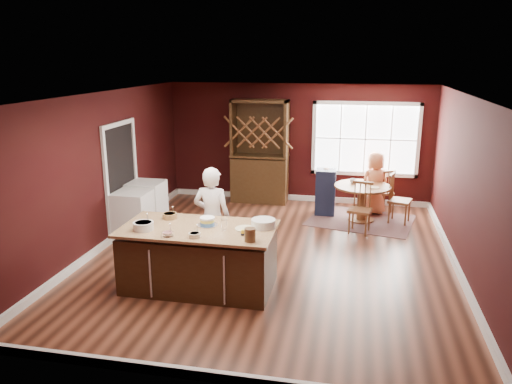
% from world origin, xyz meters
% --- Properties ---
extents(room_shell, '(7.00, 7.00, 7.00)m').
position_xyz_m(room_shell, '(0.00, 0.00, 1.35)').
color(room_shell, brown).
rests_on(room_shell, ground).
extents(window, '(2.36, 0.10, 1.66)m').
position_xyz_m(window, '(1.50, 3.47, 1.50)').
color(window, white).
rests_on(window, room_shell).
extents(doorway, '(0.08, 1.26, 2.13)m').
position_xyz_m(doorway, '(-2.97, 0.60, 1.02)').
color(doorway, white).
rests_on(doorway, room_shell).
extents(kitchen_island, '(2.20, 1.15, 0.92)m').
position_xyz_m(kitchen_island, '(-0.84, -1.37, 0.44)').
color(kitchen_island, '#3D2C17').
rests_on(kitchen_island, ground).
extents(dining_table, '(1.14, 1.14, 0.75)m').
position_xyz_m(dining_table, '(1.48, 2.22, 0.53)').
color(dining_table, brown).
rests_on(dining_table, ground).
extents(baker, '(0.62, 0.43, 1.65)m').
position_xyz_m(baker, '(-0.85, -0.64, 0.82)').
color(baker, silver).
rests_on(baker, ground).
extents(layer_cake, '(0.30, 0.30, 0.12)m').
position_xyz_m(layer_cake, '(-0.74, -1.26, 0.98)').
color(layer_cake, white).
rests_on(layer_cake, kitchen_island).
extents(bowl_blue, '(0.29, 0.29, 0.11)m').
position_xyz_m(bowl_blue, '(-1.57, -1.61, 0.98)').
color(bowl_blue, white).
rests_on(bowl_blue, kitchen_island).
extents(bowl_yellow, '(0.22, 0.22, 0.08)m').
position_xyz_m(bowl_yellow, '(-1.39, -1.06, 0.96)').
color(bowl_yellow, '#8B6349').
rests_on(bowl_yellow, kitchen_island).
extents(bowl_pink, '(0.16, 0.16, 0.06)m').
position_xyz_m(bowl_pink, '(-1.14, -1.80, 0.95)').
color(bowl_pink, white).
rests_on(bowl_pink, kitchen_island).
extents(bowl_olive, '(0.16, 0.16, 0.06)m').
position_xyz_m(bowl_olive, '(-0.77, -1.76, 0.95)').
color(bowl_olive, beige).
rests_on(bowl_olive, kitchen_island).
extents(drinking_glass, '(0.08, 0.08, 0.16)m').
position_xyz_m(drinking_glass, '(-0.45, -1.40, 1.00)').
color(drinking_glass, silver).
rests_on(drinking_glass, kitchen_island).
extents(dinner_plate, '(0.29, 0.29, 0.02)m').
position_xyz_m(dinner_plate, '(-0.16, -1.32, 0.93)').
color(dinner_plate, '#F8F1C2').
rests_on(dinner_plate, kitchen_island).
extents(white_tub, '(0.34, 0.34, 0.12)m').
position_xyz_m(white_tub, '(0.07, -1.17, 0.98)').
color(white_tub, white).
rests_on(white_tub, kitchen_island).
extents(stoneware_crock, '(0.15, 0.15, 0.18)m').
position_xyz_m(stoneware_crock, '(-0.00, -1.76, 1.01)').
color(stoneware_crock, '#422A1E').
rests_on(stoneware_crock, kitchen_island).
extents(toy_figurine, '(0.05, 0.05, 0.09)m').
position_xyz_m(toy_figurine, '(-0.14, -1.57, 0.96)').
color(toy_figurine, yellow).
rests_on(toy_figurine, kitchen_island).
extents(rug, '(2.31, 1.96, 0.01)m').
position_xyz_m(rug, '(1.48, 2.22, 0.01)').
color(rug, brown).
rests_on(rug, ground).
extents(chair_east, '(0.52, 0.53, 1.02)m').
position_xyz_m(chair_east, '(2.23, 2.24, 0.51)').
color(chair_east, '#96582E').
rests_on(chair_east, ground).
extents(chair_south, '(0.49, 0.47, 0.99)m').
position_xyz_m(chair_south, '(1.44, 1.48, 0.49)').
color(chair_south, '#9D542B').
rests_on(chair_south, ground).
extents(chair_north, '(0.53, 0.52, 0.97)m').
position_xyz_m(chair_north, '(1.90, 2.92, 0.48)').
color(chair_north, brown).
rests_on(chair_north, ground).
extents(seated_woman, '(0.79, 0.69, 1.35)m').
position_xyz_m(seated_woman, '(1.74, 2.74, 0.67)').
color(seated_woman, '#DD7F50').
rests_on(seated_woman, ground).
extents(high_chair, '(0.42, 0.42, 1.02)m').
position_xyz_m(high_chair, '(0.72, 2.53, 0.51)').
color(high_chair, '#232C45').
rests_on(high_chair, ground).
extents(toddler, '(0.18, 0.14, 0.26)m').
position_xyz_m(toddler, '(0.73, 2.57, 0.81)').
color(toddler, '#8CA5BF').
rests_on(toddler, high_chair).
extents(table_plate, '(0.20, 0.20, 0.01)m').
position_xyz_m(table_plate, '(1.70, 2.07, 0.76)').
color(table_plate, beige).
rests_on(table_plate, dining_table).
extents(table_cup, '(0.16, 0.16, 0.10)m').
position_xyz_m(table_cup, '(1.28, 2.37, 0.80)').
color(table_cup, silver).
rests_on(table_cup, dining_table).
extents(hutch, '(1.28, 0.53, 2.35)m').
position_xyz_m(hutch, '(-0.84, 3.22, 1.18)').
color(hutch, '#342111').
rests_on(hutch, ground).
extents(washer, '(0.62, 0.60, 0.91)m').
position_xyz_m(washer, '(-2.64, 0.28, 0.45)').
color(washer, silver).
rests_on(washer, ground).
extents(dryer, '(0.64, 0.62, 0.94)m').
position_xyz_m(dryer, '(-2.64, 0.92, 0.47)').
color(dryer, silver).
rests_on(dryer, ground).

